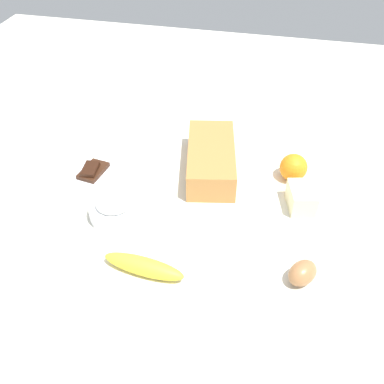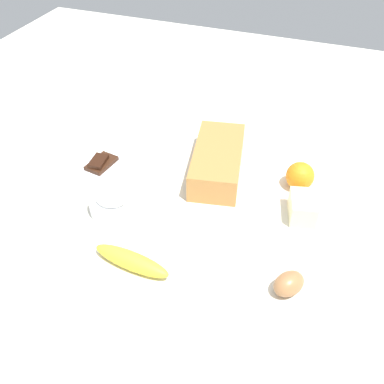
{
  "view_description": "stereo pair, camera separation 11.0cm",
  "coord_description": "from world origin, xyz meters",
  "px_view_note": "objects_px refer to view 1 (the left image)",
  "views": [
    {
      "loc": [
        0.82,
        0.19,
        0.78
      ],
      "look_at": [
        0.0,
        0.0,
        0.04
      ],
      "focal_mm": 40.72,
      "sensor_mm": 36.0,
      "label": 1
    },
    {
      "loc": [
        0.79,
        0.29,
        0.78
      ],
      "look_at": [
        0.0,
        0.0,
        0.04
      ],
      "focal_mm": 40.72,
      "sensor_mm": 36.0,
      "label": 2
    }
  ],
  "objects_px": {
    "loaf_pan": "(211,159)",
    "egg_near_butter": "(303,273)",
    "flour_bowl": "(115,208)",
    "butter_block": "(301,198)",
    "orange_fruit": "(293,167)",
    "banana": "(144,266)",
    "chocolate_plate": "(93,173)"
  },
  "relations": [
    {
      "from": "loaf_pan",
      "to": "egg_near_butter",
      "type": "relative_size",
      "value": 4.12
    },
    {
      "from": "loaf_pan",
      "to": "flour_bowl",
      "type": "relative_size",
      "value": 2.32
    },
    {
      "from": "butter_block",
      "to": "orange_fruit",
      "type": "bearing_deg",
      "value": -166.63
    },
    {
      "from": "egg_near_butter",
      "to": "orange_fruit",
      "type": "bearing_deg",
      "value": -173.79
    },
    {
      "from": "banana",
      "to": "egg_near_butter",
      "type": "relative_size",
      "value": 2.61
    },
    {
      "from": "orange_fruit",
      "to": "chocolate_plate",
      "type": "relative_size",
      "value": 0.59
    },
    {
      "from": "loaf_pan",
      "to": "banana",
      "type": "relative_size",
      "value": 1.58
    },
    {
      "from": "loaf_pan",
      "to": "egg_near_butter",
      "type": "bearing_deg",
      "value": 27.07
    },
    {
      "from": "banana",
      "to": "orange_fruit",
      "type": "distance_m",
      "value": 0.51
    },
    {
      "from": "flour_bowl",
      "to": "orange_fruit",
      "type": "bearing_deg",
      "value": 120.68
    },
    {
      "from": "loaf_pan",
      "to": "banana",
      "type": "distance_m",
      "value": 0.4
    },
    {
      "from": "loaf_pan",
      "to": "banana",
      "type": "height_order",
      "value": "loaf_pan"
    },
    {
      "from": "butter_block",
      "to": "chocolate_plate",
      "type": "bearing_deg",
      "value": -90.12
    },
    {
      "from": "loaf_pan",
      "to": "butter_block",
      "type": "bearing_deg",
      "value": 57.87
    },
    {
      "from": "chocolate_plate",
      "to": "butter_block",
      "type": "bearing_deg",
      "value": 89.88
    },
    {
      "from": "egg_near_butter",
      "to": "butter_block",
      "type": "bearing_deg",
      "value": -177.22
    },
    {
      "from": "flour_bowl",
      "to": "egg_near_butter",
      "type": "bearing_deg",
      "value": 77.78
    },
    {
      "from": "butter_block",
      "to": "chocolate_plate",
      "type": "xyz_separation_m",
      "value": [
        -0.0,
        -0.58,
        -0.02
      ]
    },
    {
      "from": "egg_near_butter",
      "to": "loaf_pan",
      "type": "bearing_deg",
      "value": -141.86
    },
    {
      "from": "loaf_pan",
      "to": "butter_block",
      "type": "distance_m",
      "value": 0.27
    },
    {
      "from": "flour_bowl",
      "to": "egg_near_butter",
      "type": "height_order",
      "value": "flour_bowl"
    },
    {
      "from": "egg_near_butter",
      "to": "chocolate_plate",
      "type": "height_order",
      "value": "egg_near_butter"
    },
    {
      "from": "banana",
      "to": "flour_bowl",
      "type": "bearing_deg",
      "value": -141.24
    },
    {
      "from": "orange_fruit",
      "to": "banana",
      "type": "bearing_deg",
      "value": -36.53
    },
    {
      "from": "butter_block",
      "to": "banana",
      "type": "bearing_deg",
      "value": -48.1
    },
    {
      "from": "banana",
      "to": "butter_block",
      "type": "xyz_separation_m",
      "value": [
        -0.3,
        0.33,
        0.01
      ]
    },
    {
      "from": "loaf_pan",
      "to": "banana",
      "type": "xyz_separation_m",
      "value": [
        0.4,
        -0.08,
        -0.02
      ]
    },
    {
      "from": "loaf_pan",
      "to": "egg_near_butter",
      "type": "distance_m",
      "value": 0.43
    },
    {
      "from": "butter_block",
      "to": "egg_near_butter",
      "type": "height_order",
      "value": "butter_block"
    },
    {
      "from": "loaf_pan",
      "to": "flour_bowl",
      "type": "distance_m",
      "value": 0.31
    },
    {
      "from": "chocolate_plate",
      "to": "egg_near_butter",
      "type": "bearing_deg",
      "value": 67.45
    },
    {
      "from": "flour_bowl",
      "to": "banana",
      "type": "relative_size",
      "value": 0.68
    }
  ]
}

